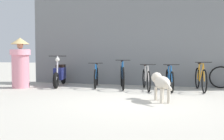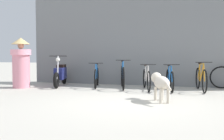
% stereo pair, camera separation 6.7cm
% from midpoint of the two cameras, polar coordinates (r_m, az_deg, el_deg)
% --- Properties ---
extents(ground_plane, '(60.00, 60.00, 0.00)m').
position_cam_midpoint_polar(ground_plane, '(5.97, 3.93, -7.01)').
color(ground_plane, '#B7B2A5').
extents(shop_wall_back, '(9.09, 0.20, 3.37)m').
position_cam_midpoint_polar(shop_wall_back, '(9.39, 8.66, 6.97)').
color(shop_wall_back, slate).
rests_on(shop_wall_back, ground).
extents(bicycle_0, '(0.56, 1.58, 0.83)m').
position_cam_midpoint_polar(bicycle_0, '(8.79, -3.16, -1.53)').
color(bicycle_0, black).
rests_on(bicycle_0, ground).
extents(bicycle_1, '(0.59, 1.66, 0.93)m').
position_cam_midpoint_polar(bicycle_1, '(8.43, 2.56, -1.46)').
color(bicycle_1, black).
rests_on(bicycle_1, ground).
extents(bicycle_2, '(0.58, 1.66, 0.81)m').
position_cam_midpoint_polar(bicycle_2, '(8.12, 7.75, -1.94)').
color(bicycle_2, black).
rests_on(bicycle_2, ground).
extents(bicycle_3, '(0.48, 1.69, 0.81)m').
position_cam_midpoint_polar(bicycle_3, '(8.07, 12.69, -2.05)').
color(bicycle_3, black).
rests_on(bicycle_3, ground).
extents(bicycle_4, '(0.46, 1.73, 0.88)m').
position_cam_midpoint_polar(bicycle_4, '(8.26, 19.03, -1.82)').
color(bicycle_4, black).
rests_on(bicycle_4, ground).
extents(motorcycle, '(0.72, 1.86, 1.06)m').
position_cam_midpoint_polar(motorcycle, '(9.24, -10.95, -0.92)').
color(motorcycle, black).
rests_on(motorcycle, ground).
extents(stray_dog, '(0.61, 1.10, 0.65)m').
position_cam_midpoint_polar(stray_dog, '(6.15, 10.81, -2.68)').
color(stray_dog, beige).
rests_on(stray_dog, ground).
extents(person_in_robes, '(0.65, 0.65, 1.64)m').
position_cam_midpoint_polar(person_in_robes, '(9.06, -19.00, 1.62)').
color(person_in_robes, pink).
rests_on(person_in_robes, ground).
extents(spare_tire_left, '(0.72, 0.05, 0.72)m').
position_cam_midpoint_polar(spare_tire_left, '(9.11, 22.90, -1.48)').
color(spare_tire_left, black).
rests_on(spare_tire_left, ground).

